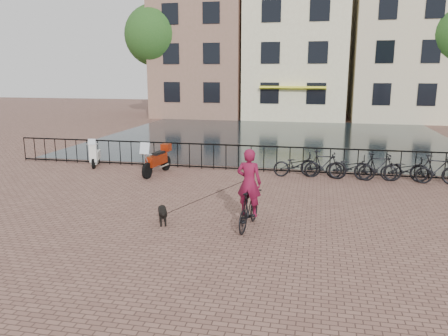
% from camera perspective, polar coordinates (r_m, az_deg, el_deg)
% --- Properties ---
extents(ground, '(100.00, 100.00, 0.00)m').
position_cam_1_polar(ground, '(9.66, -3.82, -10.77)').
color(ground, brown).
rests_on(ground, ground).
extents(canal_water, '(20.00, 20.00, 0.00)m').
position_cam_1_polar(canal_water, '(26.22, 6.62, 4.04)').
color(canal_water, black).
rests_on(canal_water, ground).
extents(railing, '(20.00, 0.05, 1.02)m').
position_cam_1_polar(railing, '(17.03, 3.55, 1.27)').
color(railing, black).
rests_on(railing, ground).
extents(canal_house_left, '(7.50, 9.00, 12.80)m').
position_cam_1_polar(canal_house_left, '(39.88, -2.45, 16.19)').
color(canal_house_left, '#7E5E49').
rests_on(canal_house_left, ground).
extents(canal_house_mid, '(8.00, 9.50, 11.80)m').
position_cam_1_polar(canal_house_mid, '(38.63, 9.56, 15.41)').
color(canal_house_mid, beige).
rests_on(canal_house_mid, ground).
extents(canal_house_right, '(7.00, 9.00, 13.30)m').
position_cam_1_polar(canal_house_right, '(39.09, 21.85, 15.78)').
color(canal_house_right, beige).
rests_on(canal_house_right, ground).
extents(tree_far_left, '(5.04, 5.04, 9.27)m').
position_cam_1_polar(tree_far_left, '(38.11, -8.97, 16.72)').
color(tree_far_left, black).
rests_on(tree_far_left, ground).
extents(cyclist, '(0.79, 1.76, 2.34)m').
position_cam_1_polar(cyclist, '(10.72, 3.27, -3.35)').
color(cyclist, black).
rests_on(cyclist, ground).
extents(dog, '(0.53, 0.80, 0.52)m').
position_cam_1_polar(dog, '(11.27, -8.01, -6.02)').
color(dog, black).
rests_on(dog, ground).
extents(motorcycle, '(0.72, 1.97, 1.37)m').
position_cam_1_polar(motorcycle, '(16.60, -8.80, 1.49)').
color(motorcycle, maroon).
rests_on(motorcycle, ground).
extents(scooter, '(0.80, 1.39, 1.24)m').
position_cam_1_polar(scooter, '(18.68, -16.49, 2.13)').
color(scooter, silver).
rests_on(scooter, ground).
extents(parked_bike_0, '(1.78, 0.81, 0.90)m').
position_cam_1_polar(parked_bike_0, '(16.29, 9.50, 0.41)').
color(parked_bike_0, black).
rests_on(parked_bike_0, ground).
extents(parked_bike_1, '(1.71, 0.70, 1.00)m').
position_cam_1_polar(parked_bike_1, '(16.27, 12.84, 0.42)').
color(parked_bike_1, black).
rests_on(parked_bike_1, ground).
extents(parked_bike_2, '(1.78, 0.81, 0.90)m').
position_cam_1_polar(parked_bike_2, '(16.32, 16.17, 0.10)').
color(parked_bike_2, black).
rests_on(parked_bike_2, ground).
extents(parked_bike_3, '(1.70, 0.62, 1.00)m').
position_cam_1_polar(parked_bike_3, '(16.41, 19.49, 0.12)').
color(parked_bike_3, black).
rests_on(parked_bike_3, ground).
extents(parked_bike_4, '(1.77, 0.77, 0.90)m').
position_cam_1_polar(parked_bike_4, '(16.57, 22.73, -0.20)').
color(parked_bike_4, black).
rests_on(parked_bike_4, ground).
extents(parked_bike_5, '(1.72, 0.75, 1.00)m').
position_cam_1_polar(parked_bike_5, '(16.76, 25.93, -0.18)').
color(parked_bike_5, black).
rests_on(parked_bike_5, ground).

